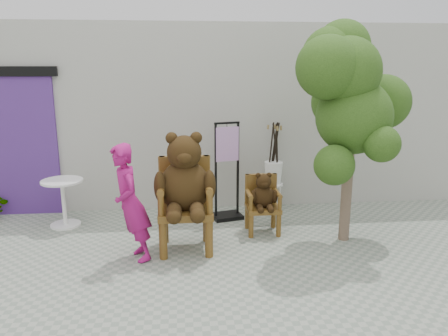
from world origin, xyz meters
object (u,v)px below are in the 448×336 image
display_stand (227,182)px  cafe_table (63,197)px  chair_small (263,197)px  tree (348,90)px  chair_big (185,185)px  person (131,203)px  stool_bucket (273,172)px

display_stand → cafe_table: bearing=168.0°
chair_small → tree: 1.86m
chair_small → tree: tree is taller
chair_big → person: size_ratio=1.06×
person → display_stand: bearing=115.7°
chair_small → cafe_table: chair_small is taller
tree → chair_big: bearing=-178.4°
chair_small → display_stand: size_ratio=0.58×
chair_big → tree: 2.38m
chair_big → tree: size_ratio=0.53×
person → cafe_table: person is taller
stool_bucket → cafe_table: bearing=-172.8°
cafe_table → stool_bucket: (3.23, 0.41, 0.20)m
chair_small → cafe_table: size_ratio=1.26×
chair_small → display_stand: (-0.45, 0.62, 0.07)m
chair_big → tree: (2.07, 0.06, 1.17)m
cafe_table → chair_big: bearing=-30.0°
tree → cafe_table: bearing=165.8°
person → display_stand: 1.90m
tree → stool_bucket: bearing=114.3°
stool_bucket → chair_small: bearing=-110.3°
cafe_table → chair_small: bearing=-10.4°
display_stand → chair_big: bearing=-134.3°
display_stand → tree: tree is taller
cafe_table → display_stand: size_ratio=0.47×
chair_big → chair_small: chair_big is taller
display_stand → tree: bearing=-51.0°
chair_small → cafe_table: (-2.89, 0.53, -0.08)m
chair_big → display_stand: bearing=59.8°
chair_big → cafe_table: size_ratio=2.19×
tree → display_stand: bearing=143.1°
person → chair_big: bearing=90.5°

